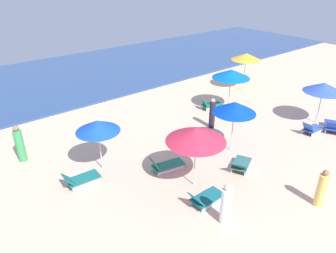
{
  "coord_description": "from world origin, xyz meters",
  "views": [
    {
      "loc": [
        -6.46,
        0.19,
        7.88
      ],
      "look_at": [
        1.5,
        10.14,
        1.39
      ],
      "focal_mm": 34.03,
      "sensor_mm": 36.0,
      "label": 1
    }
  ],
  "objects_px": {
    "umbrella_1": "(196,135)",
    "umbrella_2": "(324,87)",
    "lounge_chair_6_0": "(241,165)",
    "lounge_chair_2_1": "(332,126)",
    "umbrella_3": "(231,74)",
    "lounge_chair_3_0": "(238,113)",
    "beachgoer_1": "(212,114)",
    "lounge_chair_2_0": "(312,129)",
    "lounge_chair_3_1": "(211,105)",
    "umbrella_4": "(246,57)",
    "umbrella_5": "(98,126)",
    "lounge_chair_1_0": "(205,198)",
    "beachgoer_3": "(20,144)",
    "umbrella_6": "(235,107)",
    "beachgoer_0": "(321,189)",
    "lounge_chair_1_1": "(166,165)",
    "lounge_chair_5_0": "(81,179)",
    "beachgoer_2": "(226,205)"
  },
  "relations": [
    {
      "from": "lounge_chair_2_1",
      "to": "beachgoer_1",
      "type": "height_order",
      "value": "beachgoer_1"
    },
    {
      "from": "lounge_chair_1_0",
      "to": "lounge_chair_3_0",
      "type": "bearing_deg",
      "value": -59.54
    },
    {
      "from": "lounge_chair_1_0",
      "to": "beachgoer_3",
      "type": "relative_size",
      "value": 0.81
    },
    {
      "from": "umbrella_1",
      "to": "lounge_chair_2_0",
      "type": "distance_m",
      "value": 8.08
    },
    {
      "from": "umbrella_2",
      "to": "beachgoer_3",
      "type": "bearing_deg",
      "value": 155.94
    },
    {
      "from": "lounge_chair_1_0",
      "to": "umbrella_4",
      "type": "relative_size",
      "value": 0.54
    },
    {
      "from": "lounge_chair_1_1",
      "to": "lounge_chair_6_0",
      "type": "bearing_deg",
      "value": -117.27
    },
    {
      "from": "umbrella_2",
      "to": "lounge_chair_3_1",
      "type": "height_order",
      "value": "umbrella_2"
    },
    {
      "from": "beachgoer_1",
      "to": "umbrella_6",
      "type": "bearing_deg",
      "value": -101.47
    },
    {
      "from": "umbrella_1",
      "to": "lounge_chair_2_0",
      "type": "relative_size",
      "value": 1.92
    },
    {
      "from": "umbrella_1",
      "to": "lounge_chair_1_0",
      "type": "bearing_deg",
      "value": -111.88
    },
    {
      "from": "umbrella_5",
      "to": "lounge_chair_6_0",
      "type": "bearing_deg",
      "value": -39.91
    },
    {
      "from": "lounge_chair_3_0",
      "to": "lounge_chair_2_1",
      "type": "bearing_deg",
      "value": -175.5
    },
    {
      "from": "lounge_chair_1_1",
      "to": "umbrella_3",
      "type": "distance_m",
      "value": 7.65
    },
    {
      "from": "lounge_chair_1_1",
      "to": "beachgoer_0",
      "type": "xyz_separation_m",
      "value": [
        2.98,
        -5.23,
        0.47
      ]
    },
    {
      "from": "umbrella_6",
      "to": "umbrella_1",
      "type": "bearing_deg",
      "value": -164.63
    },
    {
      "from": "lounge_chair_2_1",
      "to": "beachgoer_0",
      "type": "relative_size",
      "value": 1.05
    },
    {
      "from": "umbrella_2",
      "to": "umbrella_4",
      "type": "height_order",
      "value": "umbrella_4"
    },
    {
      "from": "umbrella_3",
      "to": "beachgoer_0",
      "type": "bearing_deg",
      "value": -116.45
    },
    {
      "from": "umbrella_1",
      "to": "umbrella_5",
      "type": "bearing_deg",
      "value": 124.6
    },
    {
      "from": "lounge_chair_1_0",
      "to": "umbrella_3",
      "type": "bearing_deg",
      "value": -54.67
    },
    {
      "from": "lounge_chair_3_0",
      "to": "beachgoer_1",
      "type": "height_order",
      "value": "beachgoer_1"
    },
    {
      "from": "lounge_chair_3_1",
      "to": "umbrella_5",
      "type": "distance_m",
      "value": 8.56
    },
    {
      "from": "umbrella_2",
      "to": "lounge_chair_2_1",
      "type": "distance_m",
      "value": 2.09
    },
    {
      "from": "umbrella_3",
      "to": "umbrella_6",
      "type": "distance_m",
      "value": 4.76
    },
    {
      "from": "lounge_chair_3_0",
      "to": "lounge_chair_3_1",
      "type": "relative_size",
      "value": 1.03
    },
    {
      "from": "lounge_chair_2_0",
      "to": "beachgoer_2",
      "type": "distance_m",
      "value": 8.55
    },
    {
      "from": "lounge_chair_3_1",
      "to": "beachgoer_3",
      "type": "xyz_separation_m",
      "value": [
        -10.71,
        1.26,
        0.56
      ]
    },
    {
      "from": "lounge_chair_2_0",
      "to": "beachgoer_0",
      "type": "xyz_separation_m",
      "value": [
        -5.05,
        -3.09,
        0.45
      ]
    },
    {
      "from": "umbrella_1",
      "to": "lounge_chair_1_1",
      "type": "bearing_deg",
      "value": 98.98
    },
    {
      "from": "umbrella_3",
      "to": "umbrella_1",
      "type": "bearing_deg",
      "value": -148.16
    },
    {
      "from": "lounge_chair_6_0",
      "to": "lounge_chair_2_1",
      "type": "bearing_deg",
      "value": -122.04
    },
    {
      "from": "lounge_chair_6_0",
      "to": "beachgoer_2",
      "type": "distance_m",
      "value": 3.38
    },
    {
      "from": "lounge_chair_3_1",
      "to": "umbrella_4",
      "type": "height_order",
      "value": "umbrella_4"
    },
    {
      "from": "umbrella_5",
      "to": "umbrella_2",
      "type": "bearing_deg",
      "value": -16.72
    },
    {
      "from": "lounge_chair_2_0",
      "to": "beachgoer_1",
      "type": "height_order",
      "value": "beachgoer_1"
    },
    {
      "from": "lounge_chair_2_0",
      "to": "umbrella_6",
      "type": "distance_m",
      "value": 5.24
    },
    {
      "from": "lounge_chair_1_0",
      "to": "umbrella_5",
      "type": "relative_size",
      "value": 0.62
    },
    {
      "from": "lounge_chair_3_1",
      "to": "lounge_chair_5_0",
      "type": "height_order",
      "value": "lounge_chair_3_1"
    },
    {
      "from": "beachgoer_1",
      "to": "lounge_chair_2_1",
      "type": "bearing_deg",
      "value": -29.73
    },
    {
      "from": "umbrella_6",
      "to": "beachgoer_2",
      "type": "xyz_separation_m",
      "value": [
        -3.78,
        -3.06,
        -1.47
      ]
    },
    {
      "from": "lounge_chair_2_1",
      "to": "beachgoer_2",
      "type": "xyz_separation_m",
      "value": [
        -9.45,
        -1.05,
        0.46
      ]
    },
    {
      "from": "lounge_chair_2_1",
      "to": "beachgoer_2",
      "type": "height_order",
      "value": "beachgoer_2"
    },
    {
      "from": "umbrella_1",
      "to": "beachgoer_3",
      "type": "height_order",
      "value": "umbrella_1"
    },
    {
      "from": "umbrella_2",
      "to": "lounge_chair_2_0",
      "type": "distance_m",
      "value": 2.35
    },
    {
      "from": "lounge_chair_1_0",
      "to": "lounge_chair_2_0",
      "type": "height_order",
      "value": "lounge_chair_2_0"
    },
    {
      "from": "umbrella_1",
      "to": "umbrella_2",
      "type": "relative_size",
      "value": 1.1
    },
    {
      "from": "lounge_chair_3_0",
      "to": "umbrella_4",
      "type": "bearing_deg",
      "value": -80.74
    },
    {
      "from": "beachgoer_0",
      "to": "beachgoer_3",
      "type": "relative_size",
      "value": 0.87
    },
    {
      "from": "lounge_chair_3_1",
      "to": "beachgoer_2",
      "type": "distance_m",
      "value": 9.63
    }
  ]
}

